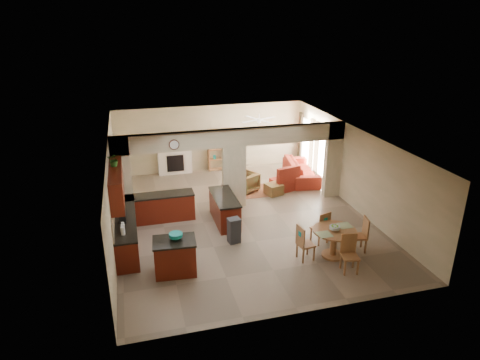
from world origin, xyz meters
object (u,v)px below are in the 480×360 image
object	(u,v)px
dining_table	(334,239)
sofa	(301,170)
kitchen_island	(175,256)
armchair	(246,182)

from	to	relation	value
dining_table	sofa	world-z (taller)	dining_table
dining_table	sofa	bearing A→B (deg)	75.99
kitchen_island	armchair	xyz separation A→B (m)	(3.28, 4.85, -0.11)
kitchen_island	armchair	distance (m)	5.86
kitchen_island	armchair	size ratio (longest dim) A/B	1.45
sofa	armchair	distance (m)	2.60
kitchen_island	sofa	size ratio (longest dim) A/B	0.44
dining_table	kitchen_island	bearing A→B (deg)	175.68
kitchen_island	dining_table	bearing A→B (deg)	0.17
sofa	armchair	world-z (taller)	sofa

